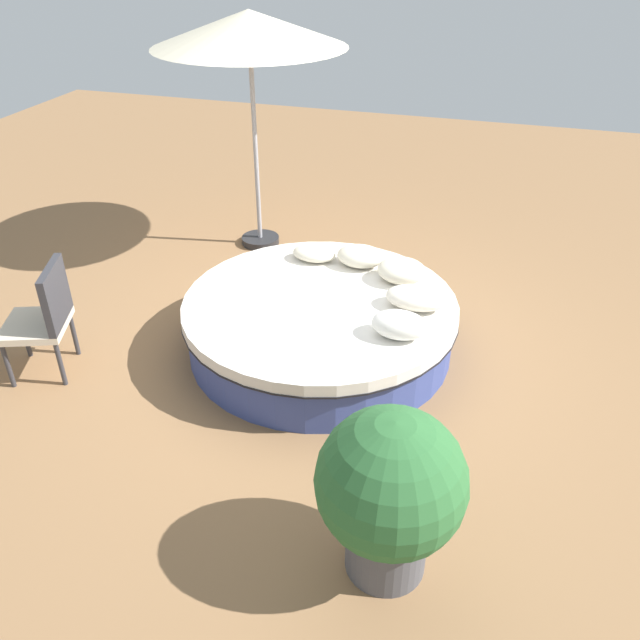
{
  "coord_description": "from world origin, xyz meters",
  "views": [
    {
      "loc": [
        1.4,
        -4.65,
        3.36
      ],
      "look_at": [
        0.0,
        0.0,
        0.29
      ],
      "focal_mm": 36.57,
      "sensor_mm": 36.0,
      "label": 1
    }
  ],
  "objects_px": {
    "throw_pillow_4": "(314,253)",
    "planter": "(390,489)",
    "throw_pillow_1": "(416,298)",
    "throw_pillow_3": "(360,256)",
    "patio_chair": "(45,314)",
    "throw_pillow_2": "(402,270)",
    "patio_umbrella": "(249,31)",
    "round_bed": "(320,324)",
    "throw_pillow_0": "(399,325)"
  },
  "relations": [
    {
      "from": "patio_chair",
      "to": "throw_pillow_3",
      "type": "bearing_deg",
      "value": -73.1
    },
    {
      "from": "throw_pillow_0",
      "to": "planter",
      "type": "distance_m",
      "value": 1.77
    },
    {
      "from": "round_bed",
      "to": "patio_chair",
      "type": "height_order",
      "value": "patio_chair"
    },
    {
      "from": "round_bed",
      "to": "throw_pillow_4",
      "type": "bearing_deg",
      "value": 110.86
    },
    {
      "from": "throw_pillow_3",
      "to": "throw_pillow_4",
      "type": "distance_m",
      "value": 0.45
    },
    {
      "from": "throw_pillow_2",
      "to": "patio_chair",
      "type": "relative_size",
      "value": 0.45
    },
    {
      "from": "throw_pillow_2",
      "to": "patio_umbrella",
      "type": "height_order",
      "value": "patio_umbrella"
    },
    {
      "from": "throw_pillow_4",
      "to": "patio_umbrella",
      "type": "relative_size",
      "value": 0.17
    },
    {
      "from": "throw_pillow_1",
      "to": "patio_chair",
      "type": "bearing_deg",
      "value": -159.1
    },
    {
      "from": "throw_pillow_1",
      "to": "throw_pillow_4",
      "type": "bearing_deg",
      "value": 151.2
    },
    {
      "from": "patio_umbrella",
      "to": "planter",
      "type": "height_order",
      "value": "patio_umbrella"
    },
    {
      "from": "throw_pillow_0",
      "to": "patio_chair",
      "type": "bearing_deg",
      "value": -167.64
    },
    {
      "from": "throw_pillow_0",
      "to": "patio_umbrella",
      "type": "bearing_deg",
      "value": 132.81
    },
    {
      "from": "throw_pillow_3",
      "to": "round_bed",
      "type": "bearing_deg",
      "value": -102.98
    },
    {
      "from": "throw_pillow_2",
      "to": "throw_pillow_3",
      "type": "distance_m",
      "value": 0.47
    },
    {
      "from": "throw_pillow_3",
      "to": "patio_chair",
      "type": "xyz_separation_m",
      "value": [
        -2.23,
        -1.71,
        -0.03
      ]
    },
    {
      "from": "throw_pillow_0",
      "to": "round_bed",
      "type": "bearing_deg",
      "value": 155.49
    },
    {
      "from": "throw_pillow_1",
      "to": "patio_chair",
      "type": "relative_size",
      "value": 0.53
    },
    {
      "from": "patio_chair",
      "to": "patio_umbrella",
      "type": "height_order",
      "value": "patio_umbrella"
    },
    {
      "from": "throw_pillow_3",
      "to": "patio_chair",
      "type": "height_order",
      "value": "patio_chair"
    },
    {
      "from": "round_bed",
      "to": "throw_pillow_2",
      "type": "xyz_separation_m",
      "value": [
        0.6,
        0.56,
        0.34
      ]
    },
    {
      "from": "patio_chair",
      "to": "patio_umbrella",
      "type": "relative_size",
      "value": 0.39
    },
    {
      "from": "throw_pillow_0",
      "to": "throw_pillow_4",
      "type": "bearing_deg",
      "value": 133.9
    },
    {
      "from": "throw_pillow_1",
      "to": "patio_chair",
      "type": "xyz_separation_m",
      "value": [
        -2.87,
        -1.1,
        -0.02
      ]
    },
    {
      "from": "throw_pillow_4",
      "to": "planter",
      "type": "relative_size",
      "value": 0.37
    },
    {
      "from": "throw_pillow_0",
      "to": "patio_chair",
      "type": "distance_m",
      "value": 2.88
    },
    {
      "from": "round_bed",
      "to": "planter",
      "type": "bearing_deg",
      "value": -63.6
    },
    {
      "from": "throw_pillow_2",
      "to": "patio_umbrella",
      "type": "relative_size",
      "value": 0.17
    },
    {
      "from": "round_bed",
      "to": "throw_pillow_1",
      "type": "height_order",
      "value": "throw_pillow_1"
    },
    {
      "from": "throw_pillow_1",
      "to": "throw_pillow_3",
      "type": "bearing_deg",
      "value": 135.98
    },
    {
      "from": "planter",
      "to": "patio_umbrella",
      "type": "bearing_deg",
      "value": 120.54
    },
    {
      "from": "throw_pillow_4",
      "to": "patio_umbrella",
      "type": "height_order",
      "value": "patio_umbrella"
    },
    {
      "from": "throw_pillow_2",
      "to": "round_bed",
      "type": "bearing_deg",
      "value": -136.83
    },
    {
      "from": "round_bed",
      "to": "throw_pillow_1",
      "type": "bearing_deg",
      "value": 9.33
    },
    {
      "from": "throw_pillow_3",
      "to": "planter",
      "type": "bearing_deg",
      "value": -73.03
    },
    {
      "from": "throw_pillow_3",
      "to": "throw_pillow_1",
      "type": "bearing_deg",
      "value": -44.02
    },
    {
      "from": "throw_pillow_2",
      "to": "throw_pillow_3",
      "type": "xyz_separation_m",
      "value": [
        -0.43,
        0.18,
        -0.01
      ]
    },
    {
      "from": "round_bed",
      "to": "throw_pillow_1",
      "type": "relative_size",
      "value": 4.63
    },
    {
      "from": "throw_pillow_3",
      "to": "planter",
      "type": "xyz_separation_m",
      "value": [
        0.87,
        -2.84,
        0.05
      ]
    },
    {
      "from": "throw_pillow_3",
      "to": "throw_pillow_4",
      "type": "xyz_separation_m",
      "value": [
        -0.45,
        -0.02,
        -0.03
      ]
    },
    {
      "from": "throw_pillow_0",
      "to": "throw_pillow_3",
      "type": "height_order",
      "value": "throw_pillow_0"
    },
    {
      "from": "round_bed",
      "to": "throw_pillow_2",
      "type": "height_order",
      "value": "throw_pillow_2"
    },
    {
      "from": "throw_pillow_0",
      "to": "throw_pillow_1",
      "type": "xyz_separation_m",
      "value": [
        0.05,
        0.48,
        -0.01
      ]
    },
    {
      "from": "patio_umbrella",
      "to": "throw_pillow_0",
      "type": "bearing_deg",
      "value": -47.19
    },
    {
      "from": "round_bed",
      "to": "throw_pillow_0",
      "type": "relative_size",
      "value": 5.39
    },
    {
      "from": "throw_pillow_1",
      "to": "patio_chair",
      "type": "height_order",
      "value": "patio_chair"
    },
    {
      "from": "patio_umbrella",
      "to": "planter",
      "type": "relative_size",
      "value": 2.25
    },
    {
      "from": "round_bed",
      "to": "throw_pillow_3",
      "type": "distance_m",
      "value": 0.84
    },
    {
      "from": "throw_pillow_1",
      "to": "patio_chair",
      "type": "distance_m",
      "value": 3.07
    },
    {
      "from": "patio_umbrella",
      "to": "planter",
      "type": "xyz_separation_m",
      "value": [
        2.35,
        -3.97,
        -1.69
      ]
    }
  ]
}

